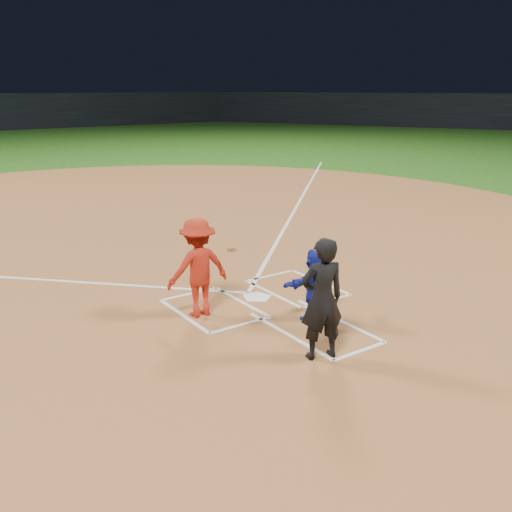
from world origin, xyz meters
TOP-DOWN VIEW (x-y plane):
  - ground at (0.00, 0.00)m, footprint 120.00×120.00m
  - home_plate_dirt at (0.00, 6.00)m, footprint 28.00×28.00m
  - stadium_wall_right at (42.00, 24.00)m, footprint 31.04×52.56m
  - home_plate at (0.00, 0.00)m, footprint 0.60×0.60m
  - catcher at (0.24, -1.41)m, footprint 1.18×0.38m
  - umpire at (-0.64, -2.59)m, footprint 0.77×0.60m
  - chalk_markings at (0.00, 5.29)m, footprint 28.35×17.32m
  - batter_at_plate at (-1.32, -0.10)m, footprint 1.38×0.91m

SIDE VIEW (x-z plane):
  - ground at x=0.00m, z-range 0.00..0.00m
  - home_plate_dirt at x=0.00m, z-range 0.00..0.01m
  - chalk_markings at x=0.00m, z-range 0.01..0.02m
  - home_plate at x=0.00m, z-range 0.01..0.03m
  - catcher at x=0.24m, z-range 0.01..1.28m
  - batter_at_plate at x=-1.32m, z-range 0.01..1.77m
  - umpire at x=-0.64m, z-range 0.01..1.87m
  - stadium_wall_right at x=42.00m, z-range 0.00..3.20m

